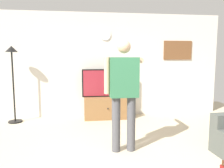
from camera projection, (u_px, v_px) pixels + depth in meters
name	position (u px, v px, depth m)	size (l,w,h in m)	color
back_wall	(103.00, 65.00, 5.74)	(6.40, 0.10, 2.70)	silver
tv_stand	(107.00, 107.00, 5.53)	(1.14, 0.51, 0.55)	olive
television	(106.00, 83.00, 5.50)	(1.23, 0.07, 0.71)	black
wall_clock	(105.00, 35.00, 5.60)	(0.27, 0.27, 0.03)	white
framed_picture	(178.00, 50.00, 5.90)	(0.80, 0.04, 0.51)	brown
floor_lamp	(12.00, 68.00, 5.05)	(0.32, 0.32, 1.81)	black
person_standing_nearer_lamp	(124.00, 88.00, 3.49)	(0.64, 0.78, 1.82)	#4C4C51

